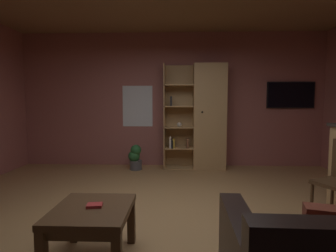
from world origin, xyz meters
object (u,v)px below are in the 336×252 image
at_px(potted_floor_plant, 135,157).
at_px(wall_mounted_tv, 291,95).
at_px(coffee_table, 92,218).
at_px(bookshelf_cabinet, 205,118).
at_px(table_book_0, 95,205).

distance_m(potted_floor_plant, wall_mounted_tv, 3.44).
bearing_deg(wall_mounted_tv, coffee_table, -131.17).
bearing_deg(potted_floor_plant, bookshelf_cabinet, 7.76).
xyz_separation_m(bookshelf_cabinet, table_book_0, (-1.26, -3.28, -0.57)).
xyz_separation_m(table_book_0, wall_mounted_tv, (3.04, 3.49, 1.03)).
distance_m(coffee_table, wall_mounted_tv, 4.78).
xyz_separation_m(table_book_0, potted_floor_plant, (-0.14, 3.08, -0.22)).
height_order(bookshelf_cabinet, potted_floor_plant, bookshelf_cabinet).
distance_m(coffee_table, table_book_0, 0.10).
bearing_deg(potted_floor_plant, table_book_0, -87.33).
distance_m(bookshelf_cabinet, coffee_table, 3.59).
xyz_separation_m(bookshelf_cabinet, wall_mounted_tv, (1.78, 0.21, 0.46)).
bearing_deg(table_book_0, bookshelf_cabinet, 68.98).
distance_m(table_book_0, wall_mounted_tv, 4.74).
bearing_deg(bookshelf_cabinet, coffee_table, -111.24).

